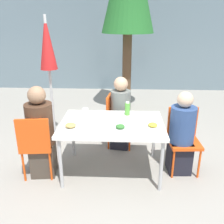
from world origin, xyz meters
The scene contains 16 objects.
ground_plane centered at (0.00, 0.00, 0.00)m, with size 24.00×24.00×0.00m, color gray.
building_facade centered at (0.00, 4.36, 1.50)m, with size 10.00×0.20×3.00m.
dining_table centered at (0.00, 0.00, 0.67)m, with size 1.33×0.91×0.72m.
chair_left centered at (-0.96, -0.18, 0.51)m, with size 0.44×0.44×0.87m.
person_left centered at (-0.92, -0.09, 0.58)m, with size 0.34×0.34×1.22m.
chair_right centered at (0.96, 0.13, 0.51)m, with size 0.42×0.42×0.87m.
person_right centered at (0.92, 0.05, 0.54)m, with size 0.33×0.33×1.14m.
chair_far centered at (0.03, 0.77, 0.51)m, with size 0.45×0.45×0.87m.
person_far centered at (0.10, 0.70, 0.56)m, with size 0.32×0.32×1.17m.
closed_umbrella centered at (-1.07, 1.03, 1.46)m, with size 0.36×0.36×2.05m.
plate_0 centered at (0.51, -0.12, 0.74)m, with size 0.21×0.21×0.06m.
plate_1 centered at (0.11, -0.19, 0.74)m, with size 0.21×0.21×0.06m.
plate_2 centered at (-0.50, -0.19, 0.75)m, with size 0.24×0.24×0.07m.
bottle centered at (0.20, 0.29, 0.81)m, with size 0.07×0.07×0.19m.
drinking_cup centered at (-0.39, 0.29, 0.77)m, with size 0.08×0.08×0.09m.
salad_bowl centered at (-0.14, -0.31, 0.75)m, with size 0.17×0.17×0.05m.
Camera 1 is at (0.14, -2.96, 1.99)m, focal length 40.00 mm.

